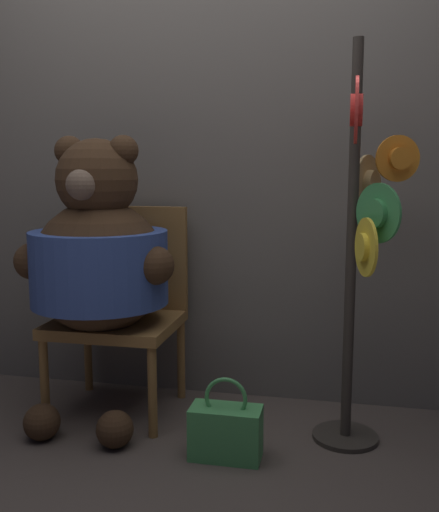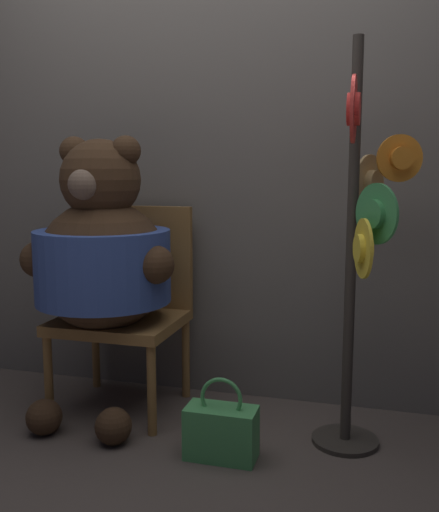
{
  "view_description": "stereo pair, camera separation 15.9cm",
  "coord_description": "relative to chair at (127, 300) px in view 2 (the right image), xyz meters",
  "views": [
    {
      "loc": [
        0.67,
        -2.04,
        1.13
      ],
      "look_at": [
        0.17,
        0.33,
        0.78
      ],
      "focal_mm": 40.0,
      "sensor_mm": 36.0,
      "label": 1
    },
    {
      "loc": [
        0.83,
        -2.0,
        1.13
      ],
      "look_at": [
        0.17,
        0.33,
        0.78
      ],
      "focal_mm": 40.0,
      "sensor_mm": 36.0,
      "label": 2
    }
  ],
  "objects": [
    {
      "name": "ground_plane",
      "position": [
        0.35,
        -0.5,
        -0.52
      ],
      "size": [
        14.0,
        14.0,
        0.0
      ],
      "primitive_type": "plane",
      "color": "#4C423D"
    },
    {
      "name": "handbag_on_ground",
      "position": [
        0.6,
        -0.43,
        -0.4
      ],
      "size": [
        0.28,
        0.14,
        0.34
      ],
      "color": "#479E56",
      "rests_on": "ground_plane"
    },
    {
      "name": "hat_display_rack",
      "position": [
        1.11,
        -0.18,
        0.36
      ],
      "size": [
        0.4,
        0.5,
        1.65
      ],
      "color": "#332D28",
      "rests_on": "ground_plane"
    },
    {
      "name": "chair",
      "position": [
        0.0,
        0.0,
        0.0
      ],
      "size": [
        0.57,
        0.51,
        0.97
      ],
      "color": "olive",
      "rests_on": "ground_plane"
    },
    {
      "name": "wall_back",
      "position": [
        0.35,
        0.28,
        0.62
      ],
      "size": [
        8.0,
        0.1,
        2.27
      ],
      "color": "#66605B",
      "rests_on": "ground_plane"
    },
    {
      "name": "teddy_bear",
      "position": [
        -0.04,
        -0.17,
        0.24
      ],
      "size": [
        0.74,
        0.66,
        1.29
      ],
      "color": "#3D2819",
      "rests_on": "ground_plane"
    }
  ]
}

